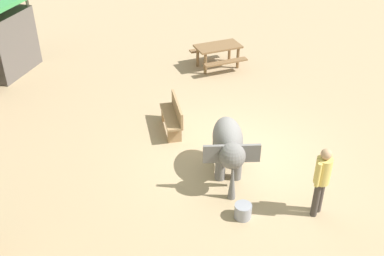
{
  "coord_description": "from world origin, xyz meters",
  "views": [
    {
      "loc": [
        -9.2,
        -1.6,
        6.72
      ],
      "look_at": [
        -0.28,
        1.07,
        0.8
      ],
      "focal_mm": 43.3,
      "sensor_mm": 36.0,
      "label": 1
    }
  ],
  "objects_px": {
    "wooden_bench": "(173,115)",
    "picnic_table_near": "(218,51)",
    "feed_bucket": "(243,211)",
    "person_handler": "(322,177)",
    "elephant": "(229,145)"
  },
  "relations": [
    {
      "from": "elephant",
      "to": "person_handler",
      "type": "xyz_separation_m",
      "value": [
        -0.78,
        -2.08,
        0.13
      ]
    },
    {
      "from": "wooden_bench",
      "to": "picnic_table_near",
      "type": "distance_m",
      "value": 4.25
    },
    {
      "from": "picnic_table_near",
      "to": "feed_bucket",
      "type": "bearing_deg",
      "value": -111.01
    },
    {
      "from": "wooden_bench",
      "to": "picnic_table_near",
      "type": "relative_size",
      "value": 0.68
    },
    {
      "from": "person_handler",
      "to": "wooden_bench",
      "type": "height_order",
      "value": "person_handler"
    },
    {
      "from": "wooden_bench",
      "to": "feed_bucket",
      "type": "height_order",
      "value": "wooden_bench"
    },
    {
      "from": "feed_bucket",
      "to": "elephant",
      "type": "bearing_deg",
      "value": 25.46
    },
    {
      "from": "picnic_table_near",
      "to": "wooden_bench",
      "type": "bearing_deg",
      "value": -131.13
    },
    {
      "from": "picnic_table_near",
      "to": "elephant",
      "type": "bearing_deg",
      "value": -112.87
    },
    {
      "from": "picnic_table_near",
      "to": "feed_bucket",
      "type": "xyz_separation_m",
      "value": [
        -6.99,
        -2.28,
        -0.43
      ]
    },
    {
      "from": "person_handler",
      "to": "wooden_bench",
      "type": "relative_size",
      "value": 1.14
    },
    {
      "from": "picnic_table_near",
      "to": "feed_bucket",
      "type": "distance_m",
      "value": 7.36
    },
    {
      "from": "person_handler",
      "to": "wooden_bench",
      "type": "distance_m",
      "value": 4.46
    },
    {
      "from": "wooden_bench",
      "to": "picnic_table_near",
      "type": "xyz_separation_m",
      "value": [
        4.25,
        -0.15,
        0.12
      ]
    },
    {
      "from": "wooden_bench",
      "to": "feed_bucket",
      "type": "xyz_separation_m",
      "value": [
        -2.74,
        -2.43,
        -0.31
      ]
    }
  ]
}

